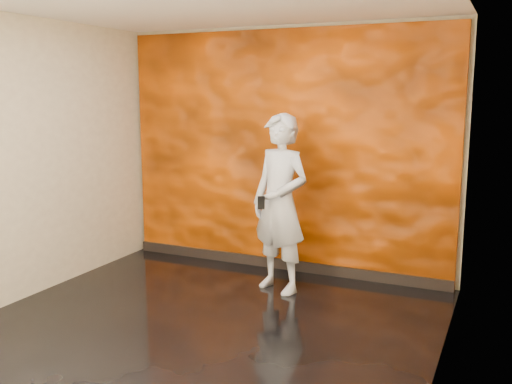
{
  "coord_description": "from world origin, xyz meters",
  "views": [
    {
      "loc": [
        2.42,
        -4.1,
        2.05
      ],
      "look_at": [
        0.22,
        0.73,
        1.13
      ],
      "focal_mm": 40.0,
      "sensor_mm": 36.0,
      "label": 1
    }
  ],
  "objects": [
    {
      "name": "room",
      "position": [
        0.0,
        0.0,
        1.4
      ],
      "size": [
        4.02,
        4.02,
        2.81
      ],
      "color": "black",
      "rests_on": "ground"
    },
    {
      "name": "man",
      "position": [
        0.26,
        1.24,
        0.93
      ],
      "size": [
        0.78,
        0.64,
        1.85
      ],
      "primitive_type": "imported",
      "rotation": [
        0.0,
        0.0,
        -0.33
      ],
      "color": "#A1A4AF",
      "rests_on": "ground"
    },
    {
      "name": "feature_wall",
      "position": [
        0.0,
        1.96,
        1.38
      ],
      "size": [
        3.9,
        0.06,
        2.75
      ],
      "primitive_type": "cube",
      "color": "#FF5B00",
      "rests_on": "ground"
    },
    {
      "name": "baseboard",
      "position": [
        0.0,
        1.92,
        0.06
      ],
      "size": [
        3.9,
        0.04,
        0.12
      ],
      "primitive_type": "cube",
      "color": "black",
      "rests_on": "ground"
    },
    {
      "name": "phone",
      "position": [
        0.16,
        0.99,
        0.97
      ],
      "size": [
        0.07,
        0.04,
        0.13
      ],
      "primitive_type": "cube",
      "rotation": [
        0.0,
        0.0,
        0.42
      ],
      "color": "black",
      "rests_on": "man"
    }
  ]
}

